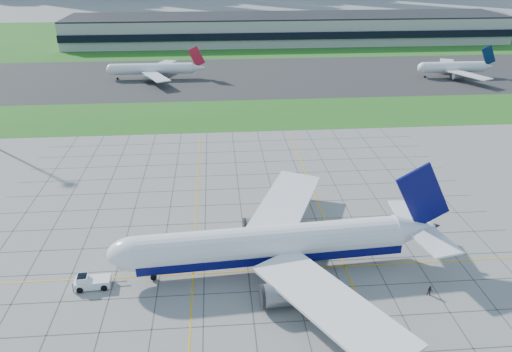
% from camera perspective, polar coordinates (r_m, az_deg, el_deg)
% --- Properties ---
extents(ground, '(1400.00, 1400.00, 0.00)m').
position_cam_1_polar(ground, '(94.61, -1.00, -10.11)').
color(ground, gray).
rests_on(ground, ground).
extents(grass_median, '(700.00, 35.00, 0.04)m').
position_cam_1_polar(grass_median, '(175.91, -2.98, 6.99)').
color(grass_median, '#22621C').
rests_on(grass_median, ground).
extents(asphalt_taxiway, '(700.00, 75.00, 0.04)m').
position_cam_1_polar(asphalt_taxiway, '(228.82, -3.48, 11.25)').
color(asphalt_taxiway, '#383838').
rests_on(asphalt_taxiway, ground).
extents(grass_far, '(700.00, 145.00, 0.04)m').
position_cam_1_polar(grass_far, '(336.67, -4.02, 15.69)').
color(grass_far, '#22621C').
rests_on(grass_far, ground).
extents(apron_markings, '(120.00, 130.00, 0.03)m').
position_cam_1_polar(apron_markings, '(103.87, -1.18, -6.58)').
color(apron_markings, '#474744').
rests_on(apron_markings, ground).
extents(terminal, '(260.00, 43.00, 15.80)m').
position_cam_1_polar(terminal, '(313.79, 3.66, 16.47)').
color(terminal, '#B7B7B2').
rests_on(terminal, ground).
extents(airliner, '(62.34, 63.00, 19.61)m').
position_cam_1_polar(airliner, '(90.58, 1.98, -7.80)').
color(airliner, white).
rests_on(airliner, ground).
extents(pushback_tug, '(8.93, 3.46, 2.46)m').
position_cam_1_polar(pushback_tug, '(93.17, -18.36, -11.40)').
color(pushback_tug, white).
rests_on(pushback_tug, ground).
extents(crew_near, '(0.67, 0.74, 1.69)m').
position_cam_1_polar(crew_near, '(93.05, -20.11, -11.94)').
color(crew_near, black).
rests_on(crew_near, ground).
extents(crew_far, '(1.08, 0.95, 1.88)m').
position_cam_1_polar(crew_far, '(91.77, 19.25, -12.29)').
color(crew_far, black).
rests_on(crew_far, ground).
extents(distant_jet_1, '(40.77, 42.66, 14.08)m').
position_cam_1_polar(distant_jet_1, '(228.47, -11.60, 11.92)').
color(distant_jet_1, white).
rests_on(distant_jet_1, ground).
extents(distant_jet_2, '(32.95, 42.66, 14.08)m').
position_cam_1_polar(distant_jet_2, '(243.59, 21.72, 11.48)').
color(distant_jet_2, white).
rests_on(distant_jet_2, ground).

